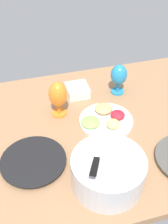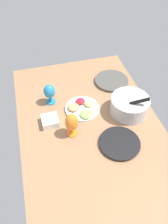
{
  "view_description": "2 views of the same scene",
  "coord_description": "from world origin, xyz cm",
  "px_view_note": "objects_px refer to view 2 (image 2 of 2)",
  "views": [
    {
      "loc": [
        24.47,
        96.42,
        95.83
      ],
      "look_at": [
        -3.87,
        -4.32,
        7.07
      ],
      "focal_mm": 45.21,
      "sensor_mm": 36.0,
      "label": 1
    },
    {
      "loc": [
        105.79,
        -32.38,
        129.71
      ],
      "look_at": [
        -5.23,
        -2.78,
        7.07
      ],
      "focal_mm": 36.44,
      "sensor_mm": 36.0,
      "label": 2
    }
  ],
  "objects_px": {
    "mixing_bowl": "(130,105)",
    "square_bowl_white": "(50,121)",
    "fruit_platter": "(82,108)",
    "hurricane_glass_orange": "(72,123)",
    "dinner_plate_right": "(120,143)",
    "hurricane_glass_blue": "(49,92)",
    "dinner_plate_left": "(111,81)"
  },
  "relations": [
    {
      "from": "mixing_bowl",
      "to": "square_bowl_white",
      "type": "relative_size",
      "value": 2.44
    },
    {
      "from": "mixing_bowl",
      "to": "fruit_platter",
      "type": "relative_size",
      "value": 1.08
    },
    {
      "from": "square_bowl_white",
      "to": "hurricane_glass_orange",
      "type": "bearing_deg",
      "value": 45.68
    },
    {
      "from": "hurricane_glass_orange",
      "to": "square_bowl_white",
      "type": "distance_m",
      "value": 0.21
    },
    {
      "from": "dinner_plate_right",
      "to": "hurricane_glass_blue",
      "type": "distance_m",
      "value": 0.67
    },
    {
      "from": "dinner_plate_left",
      "to": "fruit_platter",
      "type": "xyz_separation_m",
      "value": [
        0.26,
        -0.34,
        0.01
      ]
    },
    {
      "from": "fruit_platter",
      "to": "dinner_plate_left",
      "type": "bearing_deg",
      "value": 127.77
    },
    {
      "from": "dinner_plate_right",
      "to": "mixing_bowl",
      "type": "bearing_deg",
      "value": 146.78
    },
    {
      "from": "hurricane_glass_blue",
      "to": "square_bowl_white",
      "type": "distance_m",
      "value": 0.24
    },
    {
      "from": "dinner_plate_left",
      "to": "mixing_bowl",
      "type": "relative_size",
      "value": 1.01
    },
    {
      "from": "hurricane_glass_blue",
      "to": "dinner_plate_right",
      "type": "bearing_deg",
      "value": 36.12
    },
    {
      "from": "dinner_plate_right",
      "to": "hurricane_glass_blue",
      "type": "bearing_deg",
      "value": -143.88
    },
    {
      "from": "dinner_plate_right",
      "to": "square_bowl_white",
      "type": "relative_size",
      "value": 2.38
    },
    {
      "from": "dinner_plate_left",
      "to": "mixing_bowl",
      "type": "distance_m",
      "value": 0.38
    },
    {
      "from": "fruit_platter",
      "to": "hurricane_glass_blue",
      "type": "distance_m",
      "value": 0.28
    },
    {
      "from": "hurricane_glass_orange",
      "to": "square_bowl_white",
      "type": "relative_size",
      "value": 1.62
    },
    {
      "from": "fruit_platter",
      "to": "hurricane_glass_blue",
      "type": "relative_size",
      "value": 1.53
    },
    {
      "from": "square_bowl_white",
      "to": "dinner_plate_left",
      "type": "bearing_deg",
      "value": 119.58
    },
    {
      "from": "dinner_plate_left",
      "to": "mixing_bowl",
      "type": "xyz_separation_m",
      "value": [
        0.38,
        0.01,
        0.06
      ]
    },
    {
      "from": "hurricane_glass_orange",
      "to": "hurricane_glass_blue",
      "type": "height_order",
      "value": "hurricane_glass_orange"
    },
    {
      "from": "hurricane_glass_blue",
      "to": "fruit_platter",
      "type": "bearing_deg",
      "value": 56.37
    },
    {
      "from": "dinner_plate_left",
      "to": "square_bowl_white",
      "type": "distance_m",
      "value": 0.69
    },
    {
      "from": "fruit_platter",
      "to": "hurricane_glass_blue",
      "type": "bearing_deg",
      "value": -123.63
    },
    {
      "from": "mixing_bowl",
      "to": "square_bowl_white",
      "type": "height_order",
      "value": "mixing_bowl"
    },
    {
      "from": "fruit_platter",
      "to": "square_bowl_white",
      "type": "distance_m",
      "value": 0.27
    },
    {
      "from": "dinner_plate_right",
      "to": "hurricane_glass_orange",
      "type": "height_order",
      "value": "hurricane_glass_orange"
    },
    {
      "from": "dinner_plate_right",
      "to": "mixing_bowl",
      "type": "distance_m",
      "value": 0.33
    },
    {
      "from": "dinner_plate_left",
      "to": "square_bowl_white",
      "type": "bearing_deg",
      "value": -60.42
    },
    {
      "from": "fruit_platter",
      "to": "dinner_plate_right",
      "type": "bearing_deg",
      "value": 23.46
    },
    {
      "from": "dinner_plate_left",
      "to": "hurricane_glass_blue",
      "type": "relative_size",
      "value": 1.68
    },
    {
      "from": "dinner_plate_left",
      "to": "hurricane_glass_orange",
      "type": "bearing_deg",
      "value": -44.41
    },
    {
      "from": "square_bowl_white",
      "to": "dinner_plate_right",
      "type": "bearing_deg",
      "value": 54.32
    }
  ]
}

